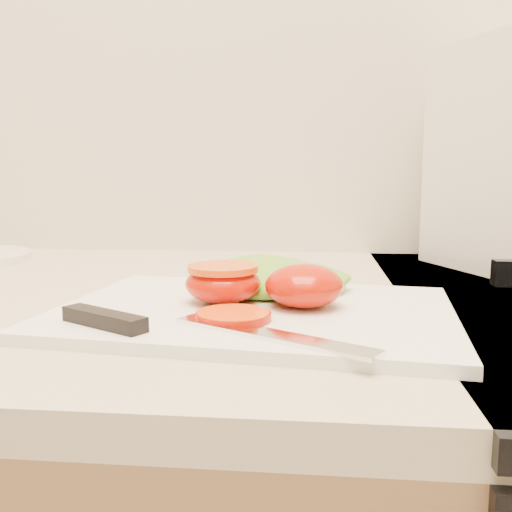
# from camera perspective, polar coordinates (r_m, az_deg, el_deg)

# --- Properties ---
(cutting_board) EXTENTS (0.38, 0.29, 0.01)m
(cutting_board) POSITION_cam_1_polar(r_m,az_deg,el_deg) (0.52, -0.11, -5.65)
(cutting_board) COLOR white
(cutting_board) RESTS_ON counter
(tomato_half_dome) EXTENTS (0.07, 0.07, 0.04)m
(tomato_half_dome) POSITION_cam_1_polar(r_m,az_deg,el_deg) (0.51, 4.82, -2.98)
(tomato_half_dome) COLOR #C81300
(tomato_half_dome) RESTS_ON cutting_board
(tomato_half_cut) EXTENTS (0.07, 0.07, 0.04)m
(tomato_half_cut) POSITION_cam_1_polar(r_m,az_deg,el_deg) (0.53, -3.31, -2.59)
(tomato_half_cut) COLOR #C81300
(tomato_half_cut) RESTS_ON cutting_board
(tomato_slice_0) EXTENTS (0.06, 0.06, 0.01)m
(tomato_slice_0) POSITION_cam_1_polar(r_m,az_deg,el_deg) (0.47, -2.26, -6.01)
(tomato_slice_0) COLOR orange
(tomato_slice_0) RESTS_ON cutting_board
(lettuce_leaf_0) EXTENTS (0.18, 0.17, 0.03)m
(lettuce_leaf_0) POSITION_cam_1_polar(r_m,az_deg,el_deg) (0.59, 0.05, -2.06)
(lettuce_leaf_0) COLOR #87C233
(lettuce_leaf_0) RESTS_ON cutting_board
(lettuce_leaf_1) EXTENTS (0.11, 0.08, 0.02)m
(lettuce_leaf_1) POSITION_cam_1_polar(r_m,az_deg,el_deg) (0.58, 4.34, -2.40)
(lettuce_leaf_1) COLOR #87C233
(lettuce_leaf_1) RESTS_ON cutting_board
(knife) EXTENTS (0.25, 0.11, 0.01)m
(knife) POSITION_cam_1_polar(r_m,az_deg,el_deg) (0.45, -8.90, -6.83)
(knife) COLOR silver
(knife) RESTS_ON cutting_board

